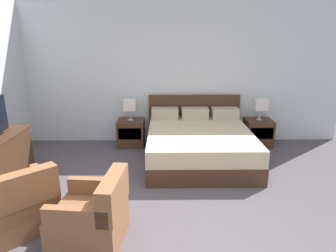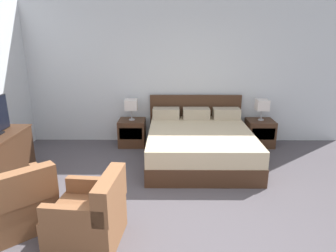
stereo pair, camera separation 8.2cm
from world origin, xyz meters
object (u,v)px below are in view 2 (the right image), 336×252
nightstand_left (132,133)px  armchair_companion (90,217)px  bed (199,143)px  table_lamp_left (131,105)px  armchair_by_window (19,204)px  nightstand_right (260,133)px  table_lamp_right (262,105)px

nightstand_left → armchair_companion: bearing=-91.5°
bed → table_lamp_left: bed is taller
armchair_by_window → armchair_companion: 0.89m
armchair_companion → armchair_by_window: bearing=163.8°
armchair_by_window → nightstand_left: bearing=70.9°
nightstand_right → table_lamp_right: (-0.00, 0.00, 0.55)m
table_lamp_left → table_lamp_right: (2.51, 0.00, 0.00)m
nightstand_right → armchair_by_window: 4.35m
bed → table_lamp_right: (1.25, 0.71, 0.52)m
nightstand_left → table_lamp_right: table_lamp_right is taller
nightstand_left → armchair_by_window: size_ratio=0.53×
nightstand_right → table_lamp_right: size_ratio=1.27×
table_lamp_left → table_lamp_right: 2.51m
nightstand_left → armchair_companion: (-0.07, -2.93, 0.03)m
nightstand_right → armchair_by_window: bearing=-142.0°
bed → armchair_by_window: bearing=-137.9°
armchair_by_window → armchair_companion: bearing=-16.2°
nightstand_left → nightstand_right: size_ratio=1.00×
bed → armchair_companion: bed is taller
table_lamp_right → armchair_by_window: size_ratio=0.42×
armchair_companion → nightstand_left: bearing=88.5°
table_lamp_left → nightstand_right: bearing=-0.0°
bed → table_lamp_left: size_ratio=5.03×
table_lamp_left → armchair_by_window: table_lamp_left is taller
nightstand_right → armchair_by_window: (-3.43, -2.68, 0.03)m
armchair_companion → bed: bearing=59.1°
table_lamp_right → nightstand_right: bearing=-90.0°
nightstand_left → table_lamp_left: table_lamp_left is taller
table_lamp_right → armchair_by_window: bearing=-142.0°
table_lamp_right → armchair_companion: 3.94m
nightstand_right → armchair_companion: 3.90m
nightstand_left → armchair_by_window: bearing=-109.1°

